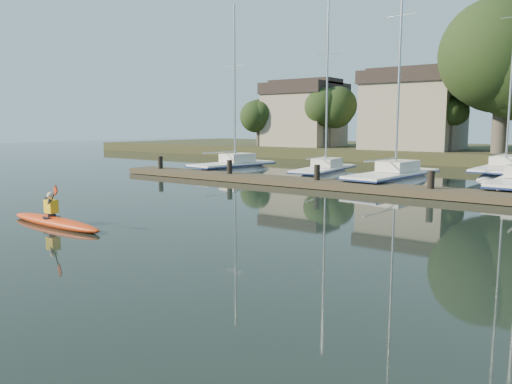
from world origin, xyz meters
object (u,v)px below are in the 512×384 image
Objects in this scene: sailboat_0 at (233,175)px; sailboat_6 at (504,179)px; sailboat_1 at (324,179)px; kayak at (54,220)px; dock at (370,187)px; sailboat_2 at (393,187)px.

sailboat_0 is 0.74× the size of sailboat_6.
kayak is at bearing -95.27° from sailboat_1.
sailboat_1 reaches higher than dock.
kayak is 0.14× the size of dock.
kayak is 0.31× the size of sailboat_2.
sailboat_0 is at bearing -149.62° from sailboat_6.
sailboat_1 reaches higher than sailboat_0.
sailboat_1 is (-5.32, 5.11, -0.39)m from dock.
dock is (5.01, 14.12, 0.02)m from kayak.
dock is 2.15× the size of sailboat_2.
kayak is at bearing -62.05° from sailboat_0.
sailboat_1 is 11.82m from sailboat_6.
sailboat_2 is 9.56m from sailboat_6.
kayak reaches higher than dock.
sailboat_0 reaches higher than kayak.
sailboat_0 is 0.96× the size of sailboat_1.
sailboat_2 is at bearing 93.70° from dock.
sailboat_6 reaches higher than kayak.
dock is at bearing -11.63° from sailboat_0.
kayak is at bearing -109.53° from dock.
sailboat_6 is at bearing 34.76° from sailboat_0.
sailboat_1 is (-0.31, 19.23, -0.37)m from kayak.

